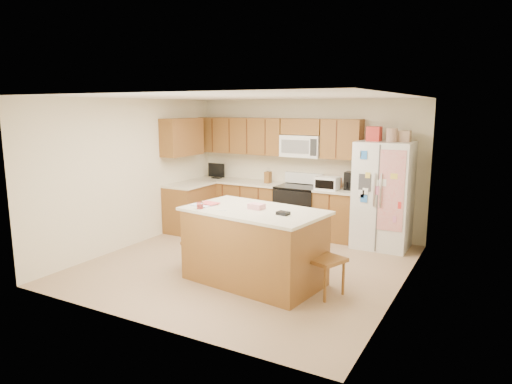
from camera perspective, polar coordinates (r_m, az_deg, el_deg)
The scene contains 9 objects.
ground at distance 7.04m, azimuth -1.12°, elevation -8.99°, with size 4.50×4.50×0.00m, color tan.
room_shell at distance 6.70m, azimuth -1.17°, elevation 2.71°, with size 4.60×4.60×2.52m.
cabinetry at distance 8.80m, azimuth -0.89°, elevation 1.13°, with size 3.36×1.56×2.15m.
stove at distance 8.58m, azimuth 5.31°, elevation -2.16°, with size 0.76×0.65×1.13m.
refrigerator at distance 7.95m, azimuth 15.62°, elevation -0.23°, with size 0.90×0.79×2.04m.
island at distance 6.20m, azimuth -0.23°, elevation -6.72°, with size 1.98×1.32×1.11m.
windsor_chair_left at distance 6.78m, azimuth -7.19°, elevation -5.94°, with size 0.49×0.50×0.93m.
windsor_chair_back at distance 6.79m, azimuth 1.53°, elevation -6.07°, with size 0.41×0.40×0.88m.
windsor_chair_right at distance 5.88m, azimuth 8.46°, elevation -8.19°, with size 0.54×0.55×1.01m.
Camera 1 is at (3.31, -5.75, 2.35)m, focal length 32.00 mm.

